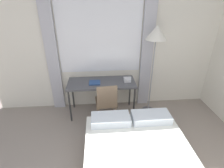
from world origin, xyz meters
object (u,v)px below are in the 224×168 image
object	(u,v)px
desk	(102,85)
telephone	(127,80)
desk_chair	(106,101)
standing_lamp	(156,39)
book	(95,83)

from	to	relation	value
desk	telephone	bearing A→B (deg)	-1.60
telephone	desk_chair	bearing A→B (deg)	-146.39
standing_lamp	book	bearing A→B (deg)	179.36
standing_lamp	desk_chair	bearing A→B (deg)	-164.38
desk_chair	telephone	xyz separation A→B (m)	(0.45, 0.30, 0.30)
standing_lamp	desk	bearing A→B (deg)	177.21
desk_chair	book	size ratio (longest dim) A/B	3.83
book	standing_lamp	bearing A→B (deg)	-0.64
desk_chair	desk	bearing A→B (deg)	98.39
telephone	desk	bearing A→B (deg)	178.40
telephone	book	size ratio (longest dim) A/B	0.69
desk_chair	standing_lamp	world-z (taller)	standing_lamp
telephone	book	distance (m)	0.67
desk_chair	standing_lamp	size ratio (longest dim) A/B	0.46
desk	desk_chair	world-z (taller)	desk_chair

